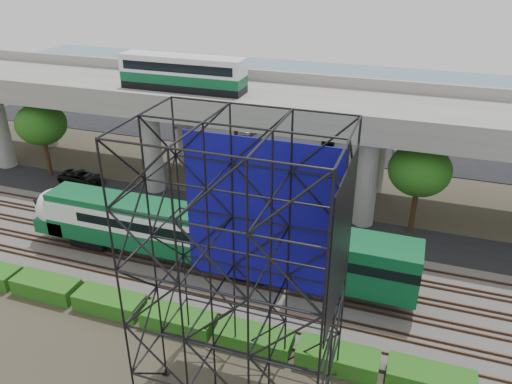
% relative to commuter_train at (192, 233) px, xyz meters
% --- Properties ---
extents(ground, '(140.00, 140.00, 0.00)m').
position_rel_commuter_train_xyz_m(ground, '(0.97, -2.00, -2.88)').
color(ground, '#474233').
rests_on(ground, ground).
extents(ballast_bed, '(90.00, 12.00, 0.20)m').
position_rel_commuter_train_xyz_m(ballast_bed, '(0.97, 0.00, -2.78)').
color(ballast_bed, slate).
rests_on(ballast_bed, ground).
extents(service_road, '(90.00, 5.00, 0.08)m').
position_rel_commuter_train_xyz_m(service_road, '(0.97, 8.50, -2.84)').
color(service_road, black).
rests_on(service_road, ground).
extents(parking_lot, '(90.00, 18.00, 0.08)m').
position_rel_commuter_train_xyz_m(parking_lot, '(0.97, 32.00, -2.84)').
color(parking_lot, black).
rests_on(parking_lot, ground).
extents(harbor_water, '(140.00, 40.00, 0.03)m').
position_rel_commuter_train_xyz_m(harbor_water, '(0.97, 54.00, -2.87)').
color(harbor_water, slate).
rests_on(harbor_water, ground).
extents(rail_tracks, '(90.00, 9.52, 0.16)m').
position_rel_commuter_train_xyz_m(rail_tracks, '(0.97, -0.00, -2.60)').
color(rail_tracks, '#472D1E').
rests_on(rail_tracks, ballast_bed).
extents(commuter_train, '(29.30, 3.06, 4.30)m').
position_rel_commuter_train_xyz_m(commuter_train, '(0.00, 0.00, 0.00)').
color(commuter_train, black).
rests_on(commuter_train, rail_tracks).
extents(overpass, '(80.00, 12.00, 12.40)m').
position_rel_commuter_train_xyz_m(overpass, '(0.38, 14.00, 5.33)').
color(overpass, '#9E9B93').
rests_on(overpass, ground).
extents(scaffold_tower, '(9.36, 6.36, 15.00)m').
position_rel_commuter_train_xyz_m(scaffold_tower, '(7.57, -9.98, 4.59)').
color(scaffold_tower, black).
rests_on(scaffold_tower, ground).
extents(hedge_strip, '(34.60, 1.80, 1.20)m').
position_rel_commuter_train_xyz_m(hedge_strip, '(1.98, -6.30, -2.32)').
color(hedge_strip, '#195012').
rests_on(hedge_strip, ground).
extents(trees, '(40.94, 16.94, 7.69)m').
position_rel_commuter_train_xyz_m(trees, '(-3.69, 14.17, 2.69)').
color(trees, '#382314').
rests_on(trees, ground).
extents(suv, '(4.67, 2.21, 1.29)m').
position_rel_commuter_train_xyz_m(suv, '(-16.69, 9.32, -2.16)').
color(suv, black).
rests_on(suv, service_road).
extents(parked_cars, '(36.20, 9.47, 1.29)m').
position_rel_commuter_train_xyz_m(parked_cars, '(1.76, 31.52, -2.21)').
color(parked_cars, silver).
rests_on(parked_cars, parking_lot).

